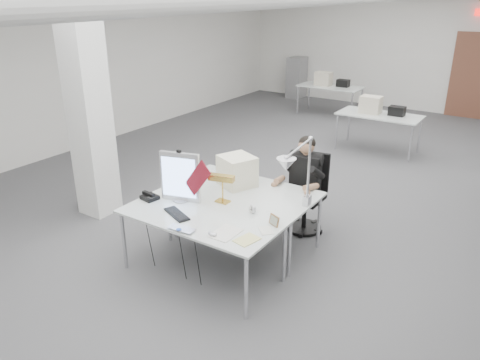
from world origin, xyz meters
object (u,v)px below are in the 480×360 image
Objects in this scene: office_chair at (306,190)px; architect_lamp at (299,174)px; desk_phone at (150,197)px; laptop at (179,231)px; bankers_lamp at (223,189)px; desk_main at (201,217)px; monitor at (180,177)px; beige_monitor at (237,171)px; seated_person at (305,169)px.

office_chair is 1.24× the size of architect_lamp.
desk_phone is at bearing -136.56° from office_chair.
bankers_lamp reaches higher than laptop.
monitor reaches higher than desk_main.
monitor is (-0.92, -1.43, 0.46)m from office_chair.
laptop is (0.48, -0.61, -0.28)m from monitor.
office_chair is 6.35× the size of desk_phone.
desk_main is 6.05× the size of laptop.
office_chair is 1.34m from bankers_lamp.
beige_monitor reaches higher than laptop.
seated_person reaches higher than bankers_lamp.
desk_main is at bearing 9.86° from desk_phone.
office_chair reaches higher than beige_monitor.
desk_main is 1.91× the size of architect_lamp.
seated_person is 1.67m from monitor.
bankers_lamp is 0.54m from beige_monitor.
monitor is 0.83m from laptop.
seated_person is 0.90m from beige_monitor.
office_chair reaches higher than desk_main.
beige_monitor is (-0.19, 1.36, 0.18)m from laptop.
beige_monitor is at bearing -143.62° from seated_person.
desk_main is at bearing -115.27° from office_chair.
desk_phone is (-1.25, -1.61, 0.19)m from office_chair.
beige_monitor is 0.43× the size of architect_lamp.
laptop is 1.40m from architect_lamp.
architect_lamp is (0.37, -1.00, 0.64)m from office_chair.
laptop is at bearing -17.37° from desk_phone.
laptop reaches higher than desk_main.
office_chair is 2.10m from laptop.
monitor reaches higher than beige_monitor.
desk_phone is at bearing -166.61° from monitor.
desk_main is at bearing 91.63° from laptop.
monitor is 1.38m from architect_lamp.
laptop is 0.32× the size of architect_lamp.
monitor reaches higher than seated_person.
monitor is at bearing -131.63° from office_chair.
beige_monitor is at bearing 148.89° from architect_lamp.
monitor is at bearing -132.56° from seated_person.
desk_phone is (-0.77, 0.01, 0.04)m from desk_main.
desk_main is 4.45× the size of beige_monitor.
office_chair is at bearing 74.14° from laptop.
seated_person is at bearing 97.39° from architect_lamp.
beige_monitor reaches higher than desk_main.
bankers_lamp is at bearing 11.69° from monitor.
laptop is 1.61× the size of desk_phone.
seated_person reaches higher than office_chair.
monitor is 1.86× the size of bankers_lamp.
office_chair is 3.69× the size of bankers_lamp.
seated_person reaches higher than desk_main.
beige_monitor is 1.08m from architect_lamp.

